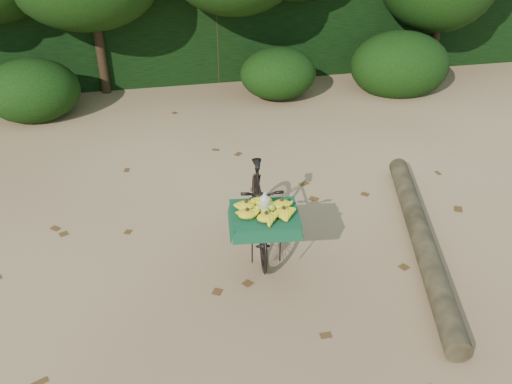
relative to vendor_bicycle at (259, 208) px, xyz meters
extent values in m
plane|color=tan|center=(-0.16, 0.28, -0.51)|extent=(80.00, 80.00, 0.00)
imported|color=black|center=(0.00, 0.03, -0.02)|extent=(0.65, 1.69, 0.99)
cube|color=black|center=(-0.07, -0.57, 0.30)|extent=(0.40, 0.47, 0.02)
cube|color=#144E2F|center=(-0.07, -0.57, 0.32)|extent=(0.77, 0.67, 0.01)
ellipsoid|color=#99AE2A|center=(0.00, -0.58, 0.37)|extent=(0.09, 0.08, 0.10)
ellipsoid|color=#99AE2A|center=(-0.06, -0.51, 0.37)|extent=(0.09, 0.08, 0.10)
ellipsoid|color=#99AE2A|center=(-0.13, -0.56, 0.37)|extent=(0.09, 0.08, 0.10)
ellipsoid|color=#99AE2A|center=(-0.07, -0.63, 0.37)|extent=(0.09, 0.08, 0.10)
cylinder|color=#EAE5C6|center=(-0.06, -0.56, 0.41)|extent=(0.11, 0.11, 0.15)
cylinder|color=brown|center=(1.89, -0.45, -0.38)|extent=(1.21, 3.52, 0.26)
cube|color=black|center=(-0.16, 6.58, 0.39)|extent=(26.00, 1.80, 1.80)
camera|label=1|loc=(-1.11, -5.17, 3.45)|focal=38.00mm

